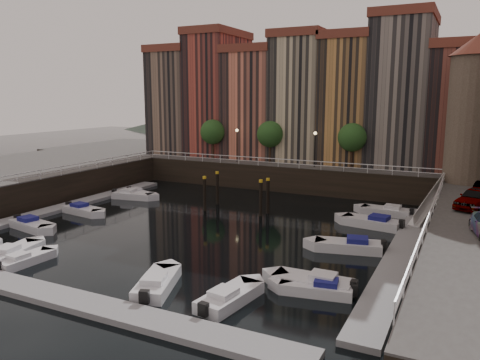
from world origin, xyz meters
The scene contains 27 objects.
ground centered at (0.00, 0.00, 0.00)m, with size 200.00×200.00×0.00m, color black.
quay_far centered at (0.00, 26.00, 1.50)m, with size 80.00×20.00×3.00m, color black.
dock_left centered at (-16.20, -1.00, 0.17)m, with size 2.00×28.00×0.35m, color gray.
dock_right centered at (16.20, -1.00, 0.17)m, with size 2.00×28.00×0.35m, color gray.
dock_near centered at (0.00, -17.00, 0.17)m, with size 30.00×2.00×0.35m, color gray.
mountains centered at (1.72, 110.00, 7.92)m, with size 145.00×100.00×18.00m.
far_terrace centered at (3.31, 23.50, 10.95)m, with size 48.70×10.30×17.50m.
corner_tower centered at (20.00, 14.50, 10.19)m, with size 5.20×5.20×13.80m.
promenade_trees centered at (-1.33, 18.20, 6.58)m, with size 21.20×3.20×5.20m.
street_lamps centered at (-1.00, 17.20, 5.90)m, with size 10.36×0.36×4.18m.
railings centered at (0.00, 4.88, 3.79)m, with size 36.08×34.04×0.52m.
gangway centered at (17.10, 10.00, 1.92)m, with size 2.78×8.32×3.73m.
mooring_pilings centered at (-0.21, 5.67, 1.65)m, with size 6.62×3.42×3.78m.
boat_left_1 centered at (-13.04, -7.82, 0.37)m, with size 4.91×2.51×1.10m.
boat_left_2 centered at (-13.01, -1.94, 0.36)m, with size 4.77×2.28×1.07m.
boat_left_3 centered at (-13.09, 5.54, 0.38)m, with size 4.97×2.48×1.12m.
boat_left_4 centered at (-13.46, 6.91, 0.32)m, with size 4.22×2.82×0.95m.
boat_right_0 centered at (12.79, -9.83, 0.34)m, with size 4.49×2.27×1.01m.
boat_right_1 centered at (12.39, -9.23, 0.38)m, with size 4.94×1.81×1.14m.
boat_right_2 centered at (12.64, -1.48, 0.39)m, with size 5.20×2.86×1.16m.
boat_right_3 centered at (12.93, 5.74, 0.41)m, with size 5.36×2.59×1.21m.
boat_right_4 centered at (13.36, 10.57, 0.37)m, with size 4.85×2.01×1.10m.
boat_near_0 centered at (-8.13, -13.52, 0.37)m, with size 2.61×4.96×1.11m.
boat_near_1 centered at (-6.40, -13.95, 0.32)m, with size 1.69×4.14×0.94m.
boat_near_2 centered at (4.14, -13.43, 0.38)m, with size 3.24×5.02×1.13m.
boat_near_3 centered at (8.79, -13.23, 0.37)m, with size 2.32×4.83×1.09m.
car_a centered at (20.62, 2.95, 3.78)m, with size 1.84×4.57×1.56m, color gray.
Camera 1 is at (19.96, -34.42, 11.22)m, focal length 35.00 mm.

